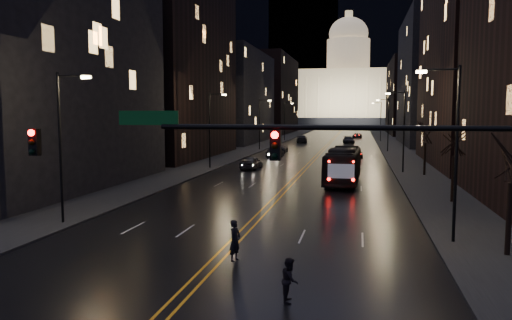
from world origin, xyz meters
The scene contains 37 objects.
ground centered at (0.00, 0.00, 0.00)m, with size 900.00×900.00×0.00m, color black.
road centered at (0.00, 130.00, 0.01)m, with size 20.00×320.00×0.02m, color black.
sidewalk_left centered at (-14.00, 130.00, 0.08)m, with size 8.00×320.00×0.16m, color black.
sidewalk_right centered at (14.00, 130.00, 0.08)m, with size 8.00×320.00×0.16m, color black.
center_line centered at (0.00, 130.00, 0.03)m, with size 0.62×320.00×0.01m, color orange.
building_left_near centered at (-21.00, 22.00, 11.00)m, with size 12.00×28.00×22.00m, color black.
building_left_mid centered at (-21.00, 54.00, 14.00)m, with size 12.00×30.00×28.00m, color black.
building_left_far centered at (-21.00, 92.00, 10.00)m, with size 12.00×34.00×20.00m, color black.
building_left_dist centered at (-21.00, 140.00, 12.00)m, with size 12.00×40.00×24.00m, color black.
building_right_tall centered at (21.00, 50.00, 19.00)m, with size 12.00×30.00×38.00m, color black.
building_right_mid centered at (21.00, 92.00, 13.00)m, with size 12.00×34.00×26.00m, color black.
building_right_dist centered at (21.00, 140.00, 11.00)m, with size 12.00×40.00×22.00m, color black.
mountain_ridge centered at (40.00, 380.00, 65.00)m, with size 520.00×60.00×130.00m, color black.
capitol centered at (0.00, 250.00, 17.15)m, with size 90.00×50.00×58.50m.
traffic_signal centered at (5.91, 0.00, 5.10)m, with size 17.29×0.45×7.00m.
streetlamp_right_near centered at (10.81, 10.00, 5.08)m, with size 2.13×0.25×9.00m.
streetlamp_left_near centered at (-10.81, 10.00, 5.08)m, with size 2.13×0.25×9.00m.
streetlamp_right_mid centered at (10.81, 40.00, 5.08)m, with size 2.13×0.25×9.00m.
streetlamp_left_mid centered at (-10.81, 40.00, 5.08)m, with size 2.13×0.25×9.00m.
streetlamp_right_far centered at (10.81, 70.00, 5.08)m, with size 2.13×0.25×9.00m.
streetlamp_left_far centered at (-10.81, 70.00, 5.08)m, with size 2.13×0.25×9.00m.
streetlamp_right_dist centered at (10.81, 100.00, 5.08)m, with size 2.13×0.25×9.00m.
streetlamp_left_dist centered at (-10.81, 100.00, 5.08)m, with size 2.13×0.25×9.00m.
tree_right_near centered at (13.00, 8.00, 4.53)m, with size 2.40×2.40×6.65m.
tree_right_mid centered at (13.00, 22.00, 4.53)m, with size 2.40×2.40×6.65m.
tree_right_far centered at (13.00, 38.00, 4.53)m, with size 2.40×2.40×6.65m.
bus centered at (4.81, 31.48, 1.67)m, with size 2.80×11.97×3.33m, color black.
oncoming_car_a centered at (-6.13, 40.67, 0.79)m, with size 1.86×4.63×1.58m, color black.
oncoming_car_b centered at (-5.72, 55.32, 0.72)m, with size 1.52×4.37×1.44m, color black.
oncoming_car_c centered at (-6.50, 64.65, 0.66)m, with size 2.20×4.77×1.33m, color black.
oncoming_car_d centered at (-6.10, 93.51, 0.81)m, with size 2.28×5.60×1.62m, color black.
receding_car_a centered at (5.48, 52.57, 0.75)m, with size 1.60×4.58×1.51m, color black.
receding_car_b centered at (5.95, 58.15, 0.67)m, with size 1.58×3.93×1.34m, color black.
receding_car_c centered at (4.08, 91.50, 0.78)m, with size 2.20×5.41×1.57m, color black.
receding_car_d centered at (5.79, 115.69, 0.65)m, with size 2.17×4.71×1.31m, color black.
pedestrian_a centered at (0.84, 5.00, 0.94)m, with size 0.69×0.45×1.88m, color black.
pedestrian_b centered at (3.91, 0.72, 0.79)m, with size 0.77×0.42×1.58m, color black.
Camera 1 is at (6.20, -16.31, 6.70)m, focal length 35.00 mm.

